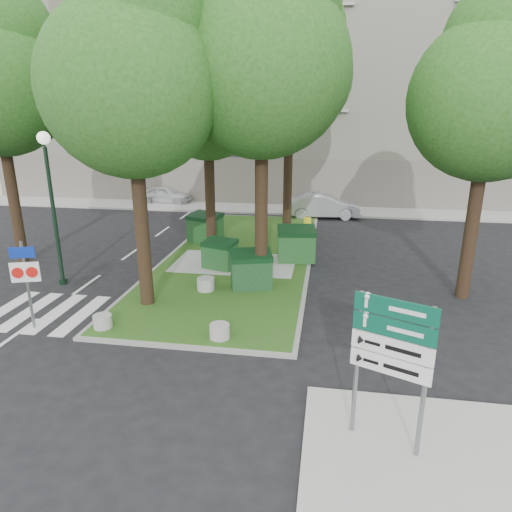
% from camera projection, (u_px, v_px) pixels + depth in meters
% --- Properties ---
extents(ground, '(120.00, 120.00, 0.00)m').
position_uv_depth(ground, '(165.00, 346.00, 12.56)').
color(ground, black).
rests_on(ground, ground).
extents(median_island, '(6.00, 16.00, 0.12)m').
position_uv_depth(median_island, '(239.00, 257.00, 19.99)').
color(median_island, '#1F4F16').
rests_on(median_island, ground).
extents(median_kerb, '(6.30, 16.30, 0.10)m').
position_uv_depth(median_kerb, '(239.00, 258.00, 19.99)').
color(median_kerb, gray).
rests_on(median_kerb, ground).
extents(sidewalk_corner, '(5.00, 4.00, 0.12)m').
position_uv_depth(sidewalk_corner, '(440.00, 465.00, 8.26)').
color(sidewalk_corner, '#999993').
rests_on(sidewalk_corner, ground).
extents(building_sidewalk, '(42.00, 3.00, 0.12)m').
position_uv_depth(building_sidewalk, '(263.00, 209.00, 29.94)').
color(building_sidewalk, '#999993').
rests_on(building_sidewalk, ground).
extents(zebra_crossing, '(5.00, 3.00, 0.01)m').
position_uv_depth(zebra_crossing, '(69.00, 314.00, 14.54)').
color(zebra_crossing, silver).
rests_on(zebra_crossing, ground).
extents(apartment_building, '(41.00, 12.00, 16.00)m').
position_uv_depth(apartment_building, '(278.00, 86.00, 34.59)').
color(apartment_building, '#C4AC93').
rests_on(apartment_building, ground).
extents(tree_median_near_left, '(5.20, 5.20, 10.53)m').
position_uv_depth(tree_median_near_left, '(133.00, 69.00, 12.96)').
color(tree_median_near_left, black).
rests_on(tree_median_near_left, ground).
extents(tree_median_near_right, '(5.60, 5.60, 11.46)m').
position_uv_depth(tree_median_near_right, '(265.00, 50.00, 14.11)').
color(tree_median_near_right, black).
rests_on(tree_median_near_right, ground).
extents(tree_median_mid, '(4.80, 4.80, 9.99)m').
position_uv_depth(tree_median_mid, '(209.00, 91.00, 19.10)').
color(tree_median_mid, black).
rests_on(tree_median_mid, ground).
extents(tree_median_far, '(5.80, 5.80, 11.93)m').
position_uv_depth(tree_median_far, '(292.00, 62.00, 21.03)').
color(tree_median_far, black).
rests_on(tree_median_far, ground).
extents(tree_street_right, '(5.00, 5.00, 10.06)m').
position_uv_depth(tree_street_right, '(495.00, 83.00, 13.82)').
color(tree_street_right, black).
rests_on(tree_street_right, ground).
extents(dumpster_a, '(1.83, 1.56, 1.43)m').
position_uv_depth(dumpster_a, '(205.00, 228.00, 21.94)').
color(dumpster_a, '#103C13').
rests_on(dumpster_a, median_island).
extents(dumpster_b, '(1.49, 1.24, 1.19)m').
position_uv_depth(dumpster_b, '(220.00, 254.00, 18.29)').
color(dumpster_b, '#124016').
rests_on(dumpster_b, median_island).
extents(dumpster_c, '(1.69, 1.39, 1.36)m').
position_uv_depth(dumpster_c, '(251.00, 270.00, 16.26)').
color(dumpster_c, '#103516').
rests_on(dumpster_c, median_island).
extents(dumpster_d, '(1.73, 1.32, 1.48)m').
position_uv_depth(dumpster_d, '(296.00, 244.00, 19.19)').
color(dumpster_d, '#164818').
rests_on(dumpster_d, median_island).
extents(bollard_left, '(0.54, 0.54, 0.38)m').
position_uv_depth(bollard_left, '(103.00, 321.00, 13.33)').
color(bollard_left, '#9C9C97').
rests_on(bollard_left, median_island).
extents(bollard_right, '(0.56, 0.56, 0.40)m').
position_uv_depth(bollard_right, '(220.00, 331.00, 12.71)').
color(bollard_right, '#999894').
rests_on(bollard_right, median_island).
extents(bollard_mid, '(0.62, 0.62, 0.44)m').
position_uv_depth(bollard_mid, '(206.00, 284.00, 16.13)').
color(bollard_mid, gray).
rests_on(bollard_mid, median_island).
extents(litter_bin, '(0.40, 0.40, 0.69)m').
position_uv_depth(litter_bin, '(307.00, 224.00, 24.15)').
color(litter_bin, yellow).
rests_on(litter_bin, median_island).
extents(street_lamp, '(0.44, 0.44, 5.53)m').
position_uv_depth(street_lamp, '(51.00, 192.00, 16.04)').
color(street_lamp, black).
rests_on(street_lamp, ground).
extents(traffic_sign_pole, '(0.78, 0.29, 2.69)m').
position_uv_depth(traffic_sign_pole, '(26.00, 273.00, 13.10)').
color(traffic_sign_pole, slate).
rests_on(traffic_sign_pole, ground).
extents(directional_sign, '(1.37, 0.64, 2.96)m').
position_uv_depth(directional_sign, '(392.00, 350.00, 8.16)').
color(directional_sign, slate).
rests_on(directional_sign, sidewalk_corner).
extents(car_white, '(3.84, 1.72, 1.28)m').
position_uv_depth(car_white, '(165.00, 194.00, 31.78)').
color(car_white, silver).
rests_on(car_white, ground).
extents(car_silver, '(4.59, 1.98, 1.47)m').
position_uv_depth(car_silver, '(323.00, 206.00, 27.46)').
color(car_silver, '#A3A7AB').
rests_on(car_silver, ground).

